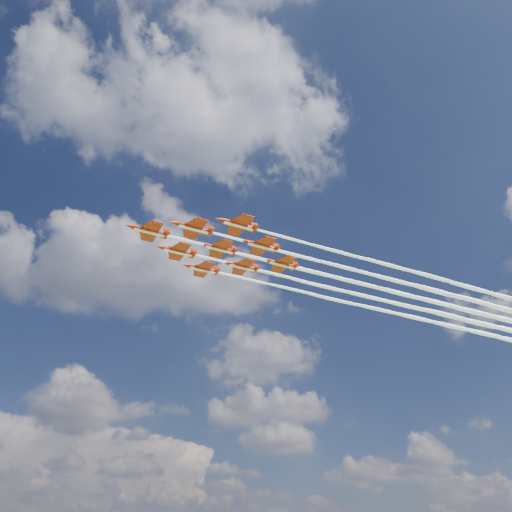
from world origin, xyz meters
name	(u,v)px	position (x,y,z in m)	size (l,w,h in m)	color
jet_lead	(347,280)	(36.47, 13.45, 80.44)	(131.51, 48.89, 3.05)	#A11908
jet_row2_port	(385,278)	(48.43, 10.36, 80.44)	(131.51, 48.89, 3.05)	#A11908
jet_row2_starb	(360,295)	(44.04, 23.22, 80.44)	(131.51, 48.89, 3.05)	#A11908
jet_row3_port	(425,275)	(60.40, 7.28, 80.44)	(131.51, 48.89, 3.05)	#A11908
jet_row3_centre	(397,293)	(56.00, 20.13, 80.44)	(131.51, 48.89, 3.05)	#A11908
jet_row3_starb	(372,308)	(51.60, 32.99, 80.44)	(131.51, 48.89, 3.05)	#A11908
jet_row4_port	(435,291)	(67.96, 17.04, 80.44)	(131.51, 48.89, 3.05)	#A11908
jet_row4_starb	(407,306)	(63.56, 29.90, 80.44)	(131.51, 48.89, 3.05)	#A11908
jet_tail	(443,304)	(75.53, 26.81, 80.44)	(131.51, 48.89, 3.05)	#A11908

